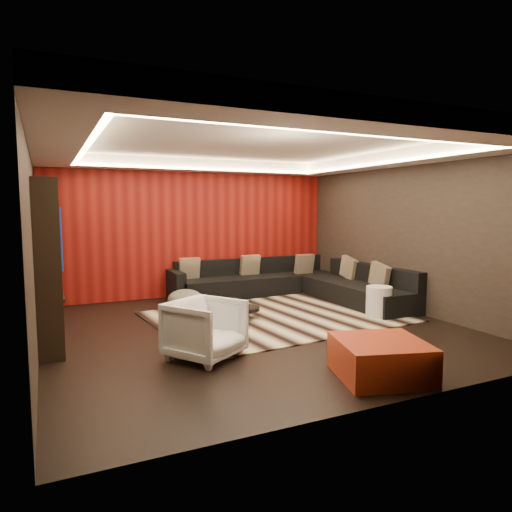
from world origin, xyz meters
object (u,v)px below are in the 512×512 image
sectional_sofa (293,285)px  orange_ottoman (380,359)px  coffee_table (225,313)px  drum_stool (179,318)px  white_side_table (379,302)px  armchair (205,330)px

sectional_sofa → orange_ottoman: bearing=-107.4°
coffee_table → orange_ottoman: (0.62, -3.10, 0.09)m
coffee_table → drum_stool: (-0.89, -0.41, 0.10)m
white_side_table → orange_ottoman: size_ratio=0.58×
drum_stool → sectional_sofa: bearing=29.1°
coffee_table → armchair: (-0.92, -1.71, 0.25)m
drum_stool → orange_ottoman: bearing=-60.8°
drum_stool → sectional_sofa: sectional_sofa is taller
drum_stool → orange_ottoman: (1.51, -2.69, -0.01)m
white_side_table → armchair: size_ratio=0.66×
white_side_table → orange_ottoman: 2.80m
coffee_table → sectional_sofa: sectional_sofa is taller
drum_stool → white_side_table: bearing=-9.2°
drum_stool → orange_ottoman: 3.08m
coffee_table → white_side_table: 2.59m
coffee_table → white_side_table: bearing=-21.5°
coffee_table → sectional_sofa: bearing=31.0°
coffee_table → white_side_table: size_ratio=2.16×
armchair → coffee_table: bearing=28.8°
drum_stool → armchair: (-0.03, -1.30, 0.15)m
coffee_table → armchair: 1.96m
drum_stool → orange_ottoman: drum_stool is taller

